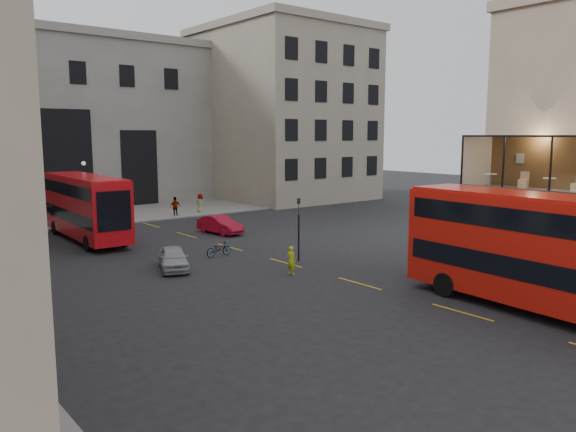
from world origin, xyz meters
TOP-DOWN VIEW (x-y plane):
  - ground at (0.00, 0.00)m, footprint 140.00×140.00m
  - host_frontage at (6.50, 0.00)m, footprint 3.00×11.00m
  - cafe_floor at (6.50, 0.00)m, footprint 3.00×10.00m
  - gateway at (-5.00, 47.99)m, footprint 35.00×10.60m
  - building_right at (20.00, 39.97)m, footprint 16.60×18.60m
  - pavement_far at (-6.00, 38.00)m, footprint 40.00×12.00m
  - traffic_light_near at (-1.00, 12.00)m, footprint 0.16×0.20m
  - street_lamp_b at (-6.00, 34.00)m, footprint 0.36×0.36m
  - bus_near at (0.50, -2.22)m, footprint 3.69×12.78m
  - bus_far at (-8.52, 26.79)m, footprint 3.06×11.71m
  - car_a at (-7.90, 14.73)m, footprint 2.89×4.12m
  - car_b at (0.37, 23.00)m, footprint 1.92×4.29m
  - bicycle at (-4.03, 16.15)m, footprint 1.74×0.62m
  - cyclist at (-3.47, 9.68)m, footprint 0.51×0.65m
  - pedestrian_b at (-10.89, 36.57)m, footprint 1.30×1.47m
  - pedestrian_c at (1.93, 33.16)m, footprint 1.10×0.48m
  - pedestrian_d at (4.98, 33.90)m, footprint 0.75×1.01m
  - cafe_table_mid at (5.56, 0.28)m, footprint 0.62×0.62m
  - cafe_table_far at (5.54, 3.53)m, footprint 0.66×0.66m
  - cafe_chair_d at (7.02, 2.43)m, footprint 0.55×0.55m

SIDE VIEW (x-z plane):
  - ground at x=0.00m, z-range 0.00..0.00m
  - pavement_far at x=-6.00m, z-range 0.00..0.12m
  - bicycle at x=-4.03m, z-range 0.00..0.91m
  - car_a at x=-7.90m, z-range 0.00..1.30m
  - car_b at x=0.37m, z-range 0.00..1.37m
  - cyclist at x=-3.47m, z-range 0.00..1.57m
  - pedestrian_c at x=1.93m, z-range 0.00..1.85m
  - pedestrian_d at x=4.98m, z-range 0.00..1.87m
  - pedestrian_b at x=-10.89m, z-range 0.00..1.97m
  - host_frontage at x=6.50m, z-range 0.00..4.50m
  - street_lamp_b at x=-6.00m, z-range -0.27..5.06m
  - traffic_light_near at x=-1.00m, z-range 0.52..4.32m
  - bus_far at x=-8.52m, z-range 0.29..4.92m
  - bus_near at x=0.50m, z-range 0.31..5.35m
  - cafe_floor at x=6.50m, z-range 4.50..4.60m
  - cafe_chair_d at x=7.02m, z-range 4.42..5.35m
  - cafe_table_mid at x=5.56m, z-range 4.73..5.50m
  - cafe_table_far at x=5.54m, z-range 4.73..5.56m
  - gateway at x=-5.00m, z-range 0.39..18.39m
  - building_right at x=20.00m, z-range 0.39..20.39m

